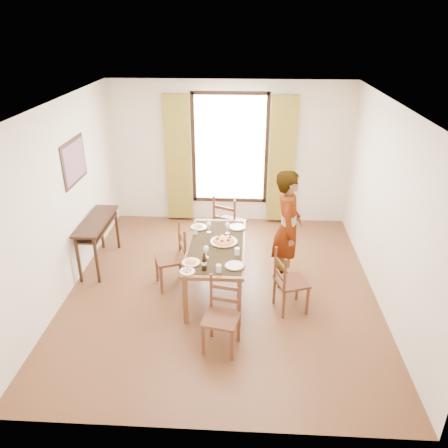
# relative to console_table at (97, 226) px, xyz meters

# --- Properties ---
(ground) EXTENTS (5.00, 5.00, 0.00)m
(ground) POSITION_rel_console_table_xyz_m (2.03, -0.60, -0.68)
(ground) COLOR #452415
(ground) RESTS_ON ground
(room_shell) EXTENTS (4.60, 5.10, 2.74)m
(room_shell) POSITION_rel_console_table_xyz_m (2.03, -0.47, 0.86)
(room_shell) COLOR silver
(room_shell) RESTS_ON ground
(console_table) EXTENTS (0.38, 1.20, 0.80)m
(console_table) POSITION_rel_console_table_xyz_m (0.00, 0.00, 0.00)
(console_table) COLOR black
(console_table) RESTS_ON ground
(dining_table) EXTENTS (0.82, 1.74, 0.76)m
(dining_table) POSITION_rel_console_table_xyz_m (1.95, -0.63, 0.00)
(dining_table) COLOR brown
(dining_table) RESTS_ON ground
(chair_west) EXTENTS (0.55, 0.55, 0.96)m
(chair_west) POSITION_rel_console_table_xyz_m (1.29, -0.53, -0.24)
(chair_west) COLOR brown
(chair_west) RESTS_ON ground
(chair_north) EXTENTS (0.60, 0.60, 1.02)m
(chair_north) POSITION_rel_console_table_xyz_m (2.07, 0.64, -0.21)
(chair_north) COLOR brown
(chair_north) RESTS_ON ground
(chair_south) EXTENTS (0.48, 0.48, 0.93)m
(chair_south) POSITION_rel_console_table_xyz_m (2.11, -1.87, -0.25)
(chair_south) COLOR brown
(chair_south) RESTS_ON ground
(chair_east) EXTENTS (0.51, 0.51, 0.91)m
(chair_east) POSITION_rel_console_table_xyz_m (2.97, -1.06, -0.26)
(chair_east) COLOR brown
(chair_east) RESTS_ON ground
(man) EXTENTS (0.73, 0.55, 1.79)m
(man) POSITION_rel_console_table_xyz_m (2.97, -0.35, 0.21)
(man) COLOR gray
(man) RESTS_ON ground
(plate_sw) EXTENTS (0.27, 0.27, 0.05)m
(plate_sw) POSITION_rel_console_table_xyz_m (1.65, -1.17, 0.10)
(plate_sw) COLOR silver
(plate_sw) RESTS_ON dining_table
(plate_se) EXTENTS (0.27, 0.27, 0.05)m
(plate_se) POSITION_rel_console_table_xyz_m (2.23, -1.22, 0.10)
(plate_se) COLOR silver
(plate_se) RESTS_ON dining_table
(plate_nw) EXTENTS (0.27, 0.27, 0.05)m
(plate_nw) POSITION_rel_console_table_xyz_m (1.63, -0.11, 0.10)
(plate_nw) COLOR silver
(plate_nw) RESTS_ON dining_table
(plate_ne) EXTENTS (0.27, 0.27, 0.05)m
(plate_ne) POSITION_rel_console_table_xyz_m (2.23, -0.07, 0.10)
(plate_ne) COLOR silver
(plate_ne) RESTS_ON dining_table
(pasta_platter) EXTENTS (0.40, 0.40, 0.10)m
(pasta_platter) POSITION_rel_console_table_xyz_m (2.05, -0.57, 0.12)
(pasta_platter) COLOR red
(pasta_platter) RESTS_ON dining_table
(caprese_plate) EXTENTS (0.20, 0.20, 0.04)m
(caprese_plate) POSITION_rel_console_table_xyz_m (1.63, -1.39, 0.09)
(caprese_plate) COLOR silver
(caprese_plate) RESTS_ON dining_table
(wine_glass_a) EXTENTS (0.08, 0.08, 0.18)m
(wine_glass_a) POSITION_rel_console_table_xyz_m (1.84, -1.01, 0.16)
(wine_glass_a) COLOR white
(wine_glass_a) RESTS_ON dining_table
(wine_glass_b) EXTENTS (0.08, 0.08, 0.18)m
(wine_glass_b) POSITION_rel_console_table_xyz_m (2.09, -0.27, 0.16)
(wine_glass_b) COLOR white
(wine_glass_b) RESTS_ON dining_table
(wine_glass_c) EXTENTS (0.08, 0.08, 0.18)m
(wine_glass_c) POSITION_rel_console_table_xyz_m (1.81, -0.25, 0.16)
(wine_glass_c) COLOR white
(wine_glass_c) RESTS_ON dining_table
(tumbler_a) EXTENTS (0.07, 0.07, 0.10)m
(tumbler_a) POSITION_rel_console_table_xyz_m (2.25, -0.91, 0.12)
(tumbler_a) COLOR silver
(tumbler_a) RESTS_ON dining_table
(tumbler_b) EXTENTS (0.07, 0.07, 0.10)m
(tumbler_b) POSITION_rel_console_table_xyz_m (1.61, -0.31, 0.12)
(tumbler_b) COLOR silver
(tumbler_b) RESTS_ON dining_table
(tumbler_c) EXTENTS (0.07, 0.07, 0.10)m
(tumbler_c) POSITION_rel_console_table_xyz_m (2.03, -1.36, 0.12)
(tumbler_c) COLOR silver
(tumbler_c) RESTS_ON dining_table
(wine_bottle) EXTENTS (0.07, 0.07, 0.25)m
(wine_bottle) POSITION_rel_console_table_xyz_m (1.85, -1.32, 0.20)
(wine_bottle) COLOR black
(wine_bottle) RESTS_ON dining_table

